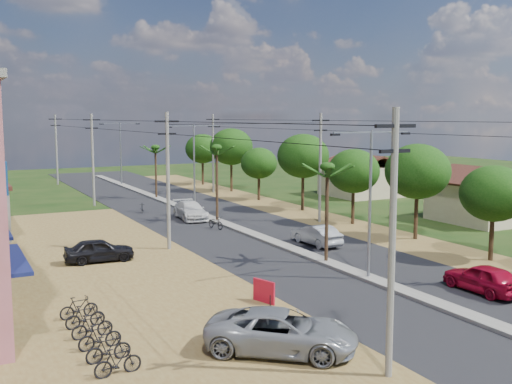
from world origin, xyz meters
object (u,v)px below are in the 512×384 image
at_px(parked_scooter_row, 96,331).
at_px(car_silver_mid, 316,235).
at_px(car_parked_dark, 99,251).
at_px(roadside_sign, 264,292).
at_px(car_white_far, 191,211).
at_px(car_red_near, 483,279).
at_px(car_parked_silver, 282,333).

bearing_deg(parked_scooter_row, car_silver_mid, 32.45).
relative_size(car_parked_dark, roadside_sign, 3.17).
bearing_deg(car_white_far, car_red_near, -74.40).
relative_size(car_parked_silver, roadside_sign, 4.33).
bearing_deg(car_red_near, roadside_sign, -18.45).
bearing_deg(roadside_sign, car_parked_dark, 95.42).
bearing_deg(car_parked_dark, car_parked_silver, -166.81).
xyz_separation_m(car_red_near, car_silver_mid, (-1.22, 13.14, -0.03)).
bearing_deg(roadside_sign, parked_scooter_row, 172.52).
xyz_separation_m(car_red_near, parked_scooter_row, (-18.55, 2.12, -0.22)).
height_order(car_parked_dark, parked_scooter_row, car_parked_dark).
bearing_deg(car_silver_mid, parked_scooter_row, 31.12).
height_order(car_red_near, car_silver_mid, car_red_near).
height_order(car_parked_silver, roadside_sign, car_parked_silver).
height_order(car_white_far, car_parked_dark, car_white_far).
distance_m(car_parked_silver, roadside_sign, 5.98).
bearing_deg(roadside_sign, car_white_far, 59.12).
distance_m(car_parked_dark, parked_scooter_row, 13.48).
height_order(car_red_near, roadside_sign, car_red_near).
height_order(car_white_far, roadside_sign, car_white_far).
xyz_separation_m(car_silver_mid, car_parked_dark, (-14.17, 2.10, 0.00)).
bearing_deg(car_silver_mid, car_parked_silver, 51.53).
bearing_deg(car_white_far, parked_scooter_row, -113.77).
bearing_deg(parked_scooter_row, car_parked_silver, -34.59).
bearing_deg(car_silver_mid, car_parked_dark, -9.74).
bearing_deg(car_white_far, car_silver_mid, -69.48).
relative_size(car_white_far, car_parked_silver, 0.91).
distance_m(car_parked_silver, parked_scooter_row, 7.17).
height_order(car_red_near, car_parked_silver, car_parked_silver).
relative_size(car_red_near, car_parked_dark, 1.03).
bearing_deg(car_red_near, car_parked_silver, 9.37).
xyz_separation_m(car_red_near, car_parked_silver, (-12.65, -1.95, 0.06)).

